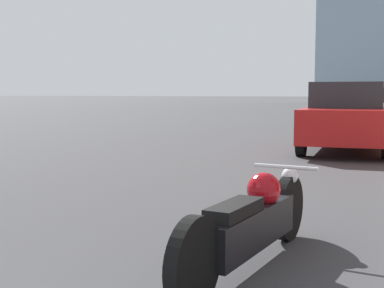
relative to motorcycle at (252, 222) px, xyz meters
The scene contains 6 objects.
motorcycle is the anchor object (origin of this frame).
parked_car_red 9.28m from the motorcycle, 89.86° to the left, with size 2.09×4.57×1.67m.
parked_car_yellow 20.65m from the motorcycle, 90.04° to the left, with size 2.20×4.40×1.64m.
parked_car_silver 33.76m from the motorcycle, 89.82° to the left, with size 2.01×4.64×1.69m.
parked_car_blue 45.40m from the motorcycle, 90.22° to the left, with size 2.16×4.21×1.67m.
parked_car_white 56.71m from the motorcycle, 90.17° to the left, with size 2.03×4.33×1.80m.
Camera 1 is at (3.44, -0.51, 1.42)m, focal length 50.00 mm.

